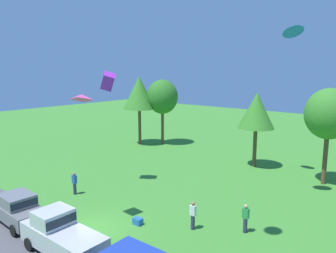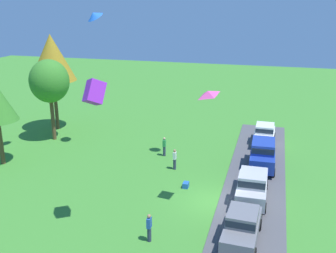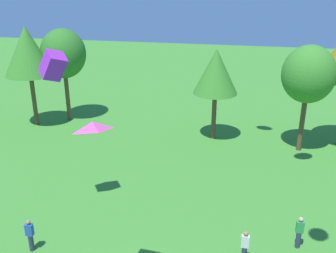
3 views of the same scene
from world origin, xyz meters
The scene contains 15 objects.
ground_plane centered at (0.00, 0.00, 0.00)m, with size 120.00×120.00×0.00m, color #3D842D.
pavement_strip centered at (0.00, -2.60, 0.03)m, with size 36.00×4.40×0.06m, color #4C4C51.
car_sedan_far_end centered at (-4.11, -2.30, 1.04)m, with size 4.48×2.12×1.84m.
car_pickup_mid_row centered at (0.85, -2.51, 1.11)m, with size 5.01×2.07×2.14m.
person_beside_suv centered at (7.07, 5.43, 0.88)m, with size 0.36×0.24×1.71m.
person_on_lawn centered at (4.52, 3.84, 0.88)m, with size 0.36×0.24×1.71m.
person_watching_sky centered at (-5.48, 2.72, 0.88)m, with size 0.36×0.24×1.71m.
tree_lone_near centered at (-13.45, 17.93, 6.41)m, with size 4.00×4.00×8.44m.
tree_far_right centered at (-11.22, 19.70, 5.91)m, with size 3.81×3.81×8.04m.
tree_left_of_center centered at (1.85, 17.95, 5.42)m, with size 3.39×3.39×7.16m.
tree_center_back centered at (8.34, 17.01, 5.76)m, with size 3.71×3.71×7.84m.
cooler_box centered at (1.59, 2.23, 0.20)m, with size 0.56×0.40×0.40m, color blue.
kite_diamond_high_right centered at (-0.93, 0.40, 7.71)m, with size 1.03×1.09×0.32m, color #EA4C9E.
kite_box_trailing_tail centered at (-4.98, 5.84, 8.35)m, with size 0.86×0.86×1.20m, color purple.
kite_delta_over_trees centered at (6.99, 11.39, 11.86)m, with size 1.37×1.37×0.45m, color blue.
Camera 1 is at (14.72, -10.93, 9.27)m, focal length 35.00 mm.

